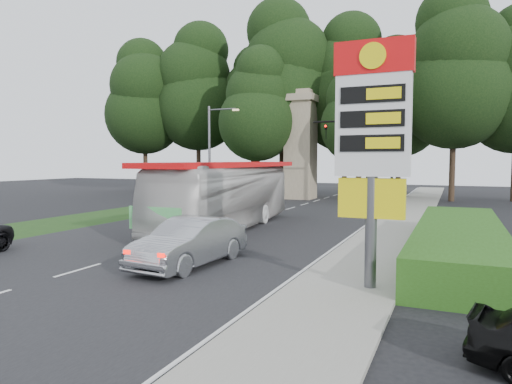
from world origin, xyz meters
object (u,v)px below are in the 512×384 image
at_px(streetlight_signs, 212,150).
at_px(transit_bus, 225,196).
at_px(gas_station_pylon, 373,130).
at_px(sedan_silver, 190,242).
at_px(monument, 301,144).
at_px(traffic_signal_mast, 374,146).

bearing_deg(streetlight_signs, transit_bus, -57.75).
height_order(gas_station_pylon, sedan_silver, gas_station_pylon).
bearing_deg(transit_bus, monument, 92.08).
bearing_deg(gas_station_pylon, transit_bus, 136.13).
relative_size(traffic_signal_mast, streetlight_signs, 0.90).
xyz_separation_m(streetlight_signs, sedan_silver, (9.98, -19.40, -3.61)).
distance_m(monument, sedan_silver, 28.17).
relative_size(transit_bus, sedan_silver, 2.53).
height_order(monument, sedan_silver, monument).
height_order(gas_station_pylon, streetlight_signs, streetlight_signs).
bearing_deg(streetlight_signs, sedan_silver, -62.78).
bearing_deg(sedan_silver, transit_bus, 113.01).
distance_m(gas_station_pylon, streetlight_signs, 25.74).
distance_m(streetlight_signs, sedan_silver, 22.11).
height_order(monument, transit_bus, monument).
xyz_separation_m(gas_station_pylon, traffic_signal_mast, (-3.52, 22.00, 0.22)).
distance_m(streetlight_signs, transit_bus, 13.65).
bearing_deg(monument, traffic_signal_mast, -38.00).
distance_m(gas_station_pylon, transit_bus, 12.83).
relative_size(gas_station_pylon, streetlight_signs, 0.86).
bearing_deg(gas_station_pylon, streetlight_signs, 128.96).
distance_m(gas_station_pylon, traffic_signal_mast, 22.29).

